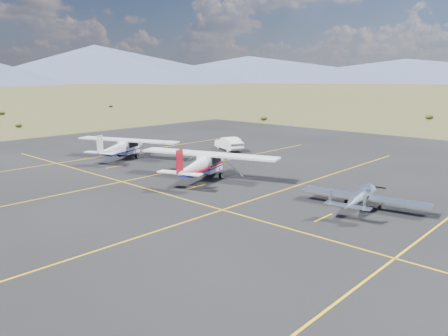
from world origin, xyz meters
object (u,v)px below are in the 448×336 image
aircraft_cessna (202,163)px  sedan (229,143)px  aircraft_low_wing (361,196)px  aircraft_plain (122,147)px

aircraft_cessna → sedan: (12.16, 8.14, -0.58)m
aircraft_low_wing → sedan: aircraft_low_wing is taller
sedan → aircraft_low_wing: bearing=85.0°
aircraft_low_wing → aircraft_cessna: size_ratio=0.69×
aircraft_plain → sedan: aircraft_plain is taller
aircraft_low_wing → aircraft_plain: size_ratio=0.75×
aircraft_cessna → sedan: size_ratio=2.58×
aircraft_plain → sedan: bearing=-42.0°
aircraft_low_wing → sedan: bearing=53.1°
aircraft_low_wing → sedan: (10.98, 21.29, -0.08)m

